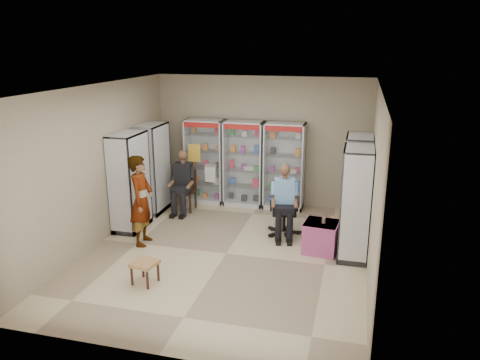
% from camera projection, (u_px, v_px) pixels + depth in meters
% --- Properties ---
extents(floor, '(6.00, 6.00, 0.00)m').
position_uv_depth(floor, '(226.00, 253.00, 8.57)').
color(floor, '#C4B088').
rests_on(floor, ground).
extents(room_shell, '(5.02, 6.02, 3.01)m').
position_uv_depth(room_shell, '(225.00, 149.00, 8.02)').
color(room_shell, tan).
rests_on(room_shell, ground).
extents(cabinet_back_left, '(0.90, 0.50, 2.00)m').
position_uv_depth(cabinet_back_left, '(205.00, 161.00, 11.14)').
color(cabinet_back_left, silver).
rests_on(cabinet_back_left, floor).
extents(cabinet_back_mid, '(0.90, 0.50, 2.00)m').
position_uv_depth(cabinet_back_mid, '(244.00, 164.00, 10.91)').
color(cabinet_back_mid, '#AFB2B6').
rests_on(cabinet_back_mid, floor).
extents(cabinet_back_right, '(0.90, 0.50, 2.00)m').
position_uv_depth(cabinet_back_right, '(284.00, 166.00, 10.68)').
color(cabinet_back_right, '#9EA0A4').
rests_on(cabinet_back_right, floor).
extents(cabinet_right_far, '(0.90, 0.50, 2.00)m').
position_uv_depth(cabinet_right_far, '(356.00, 186.00, 9.24)').
color(cabinet_right_far, silver).
rests_on(cabinet_right_far, floor).
extents(cabinet_right_near, '(0.90, 0.50, 2.00)m').
position_uv_depth(cabinet_right_near, '(355.00, 203.00, 8.22)').
color(cabinet_right_near, '#ADB0B4').
rests_on(cabinet_right_near, floor).
extents(cabinet_left_far, '(0.90, 0.50, 2.00)m').
position_uv_depth(cabinet_left_far, '(153.00, 168.00, 10.50)').
color(cabinet_left_far, '#9FA1A6').
rests_on(cabinet_left_far, floor).
extents(cabinet_left_near, '(0.90, 0.50, 2.00)m').
position_uv_depth(cabinet_left_near, '(130.00, 182.00, 9.48)').
color(cabinet_left_near, silver).
rests_on(cabinet_left_near, floor).
extents(wooden_chair, '(0.42, 0.42, 0.94)m').
position_uv_depth(wooden_chair, '(185.00, 191.00, 10.67)').
color(wooden_chair, black).
rests_on(wooden_chair, floor).
extents(seated_customer, '(0.44, 0.60, 1.34)m').
position_uv_depth(seated_customer, '(184.00, 183.00, 10.57)').
color(seated_customer, black).
rests_on(seated_customer, floor).
extents(office_chair, '(0.69, 0.69, 1.07)m').
position_uv_depth(office_chair, '(284.00, 209.00, 9.30)').
color(office_chair, black).
rests_on(office_chair, floor).
extents(seated_shopkeeper, '(0.56, 0.70, 1.37)m').
position_uv_depth(seated_shopkeeper, '(284.00, 203.00, 9.21)').
color(seated_shopkeeper, '#6399C4').
rests_on(seated_shopkeeper, floor).
extents(pink_trunk, '(0.65, 0.63, 0.57)m').
position_uv_depth(pink_trunk, '(321.00, 237.00, 8.59)').
color(pink_trunk, '#C44E8D').
rests_on(pink_trunk, floor).
extents(tea_glass, '(0.07, 0.07, 0.10)m').
position_uv_depth(tea_glass, '(324.00, 220.00, 8.47)').
color(tea_glass, '#5C1307').
rests_on(tea_glass, pink_trunk).
extents(woven_stool_a, '(0.48, 0.48, 0.36)m').
position_uv_depth(woven_stool_a, '(336.00, 228.00, 9.26)').
color(woven_stool_a, olive).
rests_on(woven_stool_a, floor).
extents(woven_stool_b, '(0.43, 0.43, 0.37)m').
position_uv_depth(woven_stool_b, '(145.00, 272.00, 7.47)').
color(woven_stool_b, '#996A40').
rests_on(woven_stool_b, floor).
extents(standing_man, '(0.48, 0.67, 1.74)m').
position_uv_depth(standing_man, '(141.00, 200.00, 8.78)').
color(standing_man, '#9B9B9D').
rests_on(standing_man, floor).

